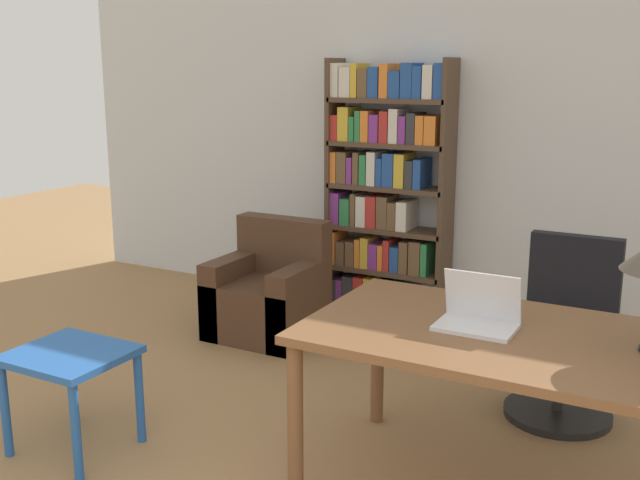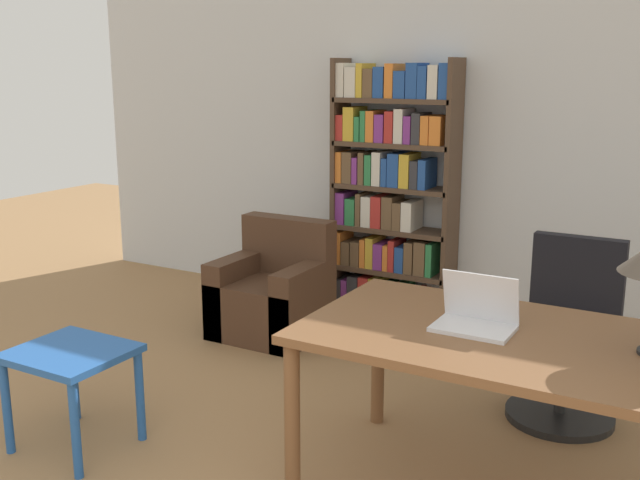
% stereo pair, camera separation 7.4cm
% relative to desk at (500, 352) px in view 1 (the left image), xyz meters
% --- Properties ---
extents(wall_back, '(8.00, 0.06, 2.70)m').
position_rel_desk_xyz_m(wall_back, '(-0.43, 2.34, 0.66)').
color(wall_back, silver).
rests_on(wall_back, ground_plane).
extents(desk, '(1.63, 0.99, 0.78)m').
position_rel_desk_xyz_m(desk, '(0.00, 0.00, 0.00)').
color(desk, brown).
rests_on(desk, ground_plane).
extents(laptop, '(0.33, 0.23, 0.24)m').
position_rel_desk_xyz_m(laptop, '(-0.11, 0.01, 0.14)').
color(laptop, silver).
rests_on(laptop, desk).
extents(office_chair, '(0.58, 0.58, 0.98)m').
position_rel_desk_xyz_m(office_chair, '(0.09, 1.02, -0.25)').
color(office_chair, black).
rests_on(office_chair, ground_plane).
extents(side_table_blue, '(0.54, 0.49, 0.52)m').
position_rel_desk_xyz_m(side_table_blue, '(-1.96, -0.56, -0.26)').
color(side_table_blue, '#2356A3').
rests_on(side_table_blue, ground_plane).
extents(armchair, '(0.71, 0.65, 0.81)m').
position_rel_desk_xyz_m(armchair, '(-1.99, 1.30, -0.41)').
color(armchair, '#472D1E').
rests_on(armchair, ground_plane).
extents(bookshelf, '(0.95, 0.28, 1.93)m').
position_rel_desk_xyz_m(bookshelf, '(-1.49, 2.15, 0.28)').
color(bookshelf, '#4C3828').
rests_on(bookshelf, ground_plane).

